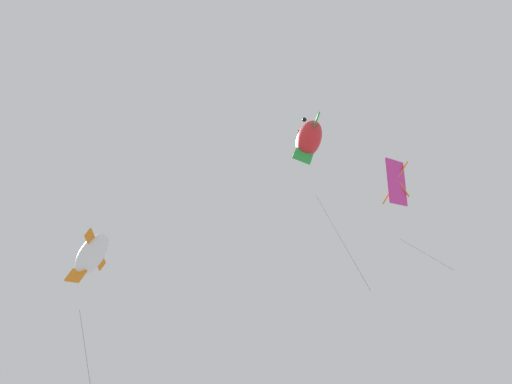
% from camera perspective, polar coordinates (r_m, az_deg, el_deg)
% --- Properties ---
extents(kite_fish_far_centre, '(2.47, 1.84, 7.74)m').
position_cam_1_polar(kite_fish_far_centre, '(32.87, -10.18, -3.82)').
color(kite_fish_far_centre, white).
extents(kite_diamond_upper_right, '(1.90, 1.20, 5.09)m').
position_cam_1_polar(kite_diamond_upper_right, '(25.54, 8.75, 0.57)').
color(kite_diamond_upper_right, '#DB2D93').
extents(kite_fish_highest, '(2.37, 1.79, 9.81)m').
position_cam_1_polar(kite_fish_highest, '(33.05, 3.31, 3.31)').
color(kite_fish_highest, red).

